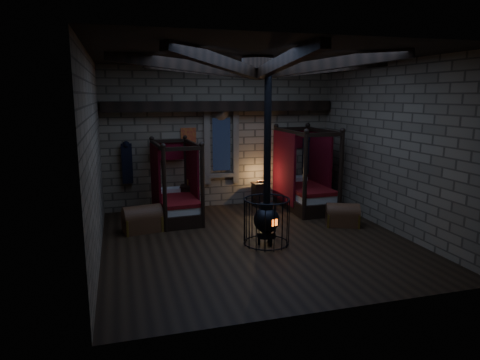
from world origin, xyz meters
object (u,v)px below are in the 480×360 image
object	(u,v)px
bed_right	(304,189)
trunk_left	(142,220)
trunk_right	(343,216)
stove	(267,217)
bed_left	(176,200)

from	to	relation	value
bed_right	trunk_left	distance (m)	4.96
trunk_right	stove	bearing A→B (deg)	-139.30
trunk_right	stove	size ratio (longest dim) A/B	0.24
bed_left	trunk_left	world-z (taller)	bed_left
bed_left	bed_right	size ratio (longest dim) A/B	0.89
bed_left	trunk_right	xyz separation A→B (m)	(4.10, -1.86, -0.25)
trunk_left	bed_right	bearing A→B (deg)	1.37
bed_left	trunk_left	distance (m)	1.35
bed_right	stove	bearing A→B (deg)	-129.19
stove	bed_left	bearing A→B (deg)	102.51
bed_right	bed_left	bearing A→B (deg)	-179.51
trunk_left	trunk_right	size ratio (longest dim) A/B	1.05
trunk_right	bed_left	bearing A→B (deg)	177.83
trunk_left	trunk_right	bearing A→B (deg)	-20.91
bed_right	trunk_right	size ratio (longest dim) A/B	2.46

